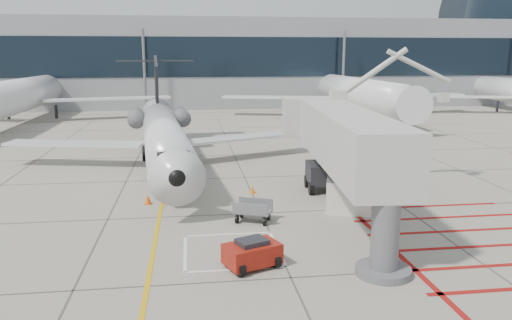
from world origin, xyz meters
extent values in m
plane|color=gray|center=(0.00, 0.00, 0.00)|extent=(260.00, 260.00, 0.00)
cone|color=#E8520C|center=(-6.14, 6.51, 0.28)|extent=(0.40, 0.40, 0.56)
cone|color=orange|center=(0.04, 7.97, 0.24)|extent=(0.34, 0.34, 0.47)
cube|color=gray|center=(10.00, 70.00, 7.00)|extent=(180.00, 28.00, 14.00)
cube|color=black|center=(10.00, 55.95, 8.00)|extent=(180.00, 0.10, 6.00)
camera|label=1|loc=(-3.66, -21.31, 8.32)|focal=35.00mm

